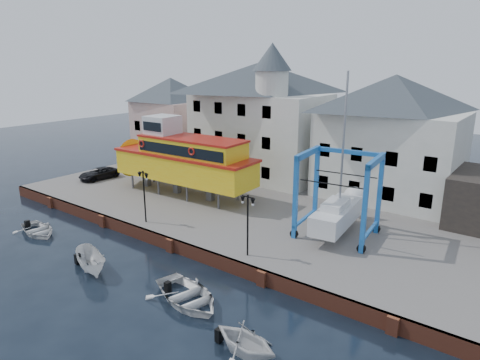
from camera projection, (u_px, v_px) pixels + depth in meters
The scene contains 15 objects.
ground at pixel (171, 252), 31.02m from camera, with size 140.00×140.00×0.00m, color black.
hardstanding at pixel (257, 205), 39.33m from camera, with size 44.00×22.00×1.00m, color #68625F.
quay_wall at pixel (172, 245), 30.96m from camera, with size 44.00×0.47×1.00m.
building_pink at pixel (172, 120), 53.60m from camera, with size 8.00×7.00×10.30m.
building_white_main at pixel (260, 118), 45.97m from camera, with size 14.00×8.30×14.00m.
building_white_right at pixel (391, 138), 38.59m from camera, with size 12.00×8.00×11.20m.
lamp_post_left at pixel (144, 184), 33.12m from camera, with size 1.12×0.32×4.20m.
lamp_post_right at pixel (248, 210), 27.32m from camera, with size 1.12×0.32×4.20m.
tour_boat at pixel (176, 158), 40.47m from camera, with size 16.97×4.67×7.32m.
travel_lift at pixel (340, 207), 31.46m from camera, with size 5.90×7.93×11.73m.
van at pixel (99, 173), 46.05m from camera, with size 1.99×4.31×1.20m, color black.
motorboat_a at pixel (92, 271), 28.20m from camera, with size 1.50×4.00×1.54m, color silver.
motorboat_b at pixel (188, 302), 24.56m from camera, with size 3.68×5.15×1.07m, color silver.
motorboat_c at pixel (245, 355), 20.18m from camera, with size 2.98×3.45×1.82m, color silver.
motorboat_d at pixel (38, 234), 34.22m from camera, with size 2.99×4.19×0.87m, color silver.
Camera 1 is at (21.14, -19.67, 13.44)m, focal length 32.00 mm.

